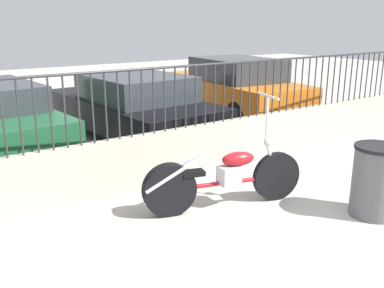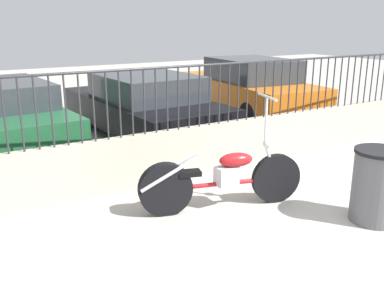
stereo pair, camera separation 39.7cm
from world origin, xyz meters
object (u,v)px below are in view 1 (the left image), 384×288
at_px(motorcycle_red, 217,179).
at_px(car_orange, 233,87).
at_px(car_black, 133,106).
at_px(trash_bin, 376,181).

bearing_deg(motorcycle_red, car_orange, 63.67).
xyz_separation_m(motorcycle_red, car_orange, (3.74, 4.09, 0.33)).
bearing_deg(car_black, motorcycle_red, 165.53).
bearing_deg(trash_bin, motorcycle_red, 138.79).
bearing_deg(trash_bin, car_orange, 66.69).
distance_m(motorcycle_red, car_black, 3.82).
bearing_deg(car_black, car_orange, -85.66).
distance_m(motorcycle_red, trash_bin, 1.91).
height_order(motorcycle_red, car_orange, car_orange).
distance_m(motorcycle_red, car_orange, 5.55).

